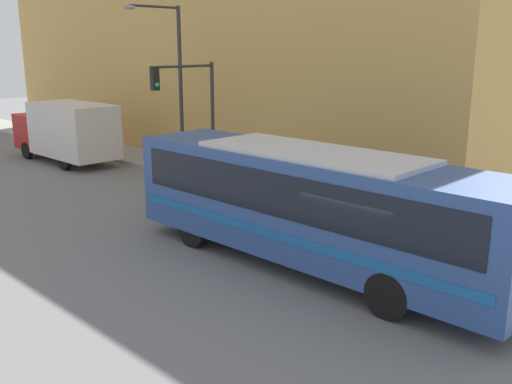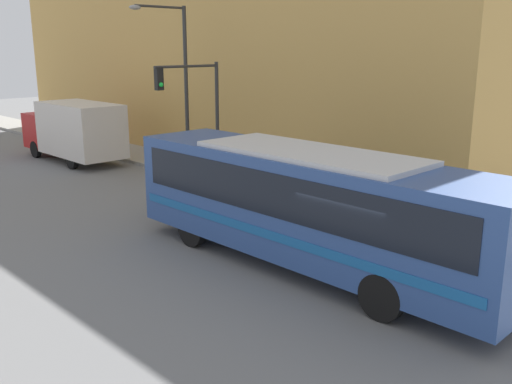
% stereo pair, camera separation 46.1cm
% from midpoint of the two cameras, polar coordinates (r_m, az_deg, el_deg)
% --- Properties ---
extents(ground_plane, '(120.00, 120.00, 0.00)m').
position_cam_midpoint_polar(ground_plane, '(14.62, 11.57, -9.64)').
color(ground_plane, slate).
extents(sidewalk, '(2.82, 70.00, 0.16)m').
position_cam_midpoint_polar(sidewalk, '(32.76, -12.09, 3.87)').
color(sidewalk, gray).
rests_on(sidewalk, ground_plane).
extents(building_facade, '(6.00, 33.58, 12.57)m').
position_cam_midpoint_polar(building_facade, '(33.08, -3.86, 15.06)').
color(building_facade, tan).
rests_on(building_facade, ground_plane).
extents(city_bus, '(2.63, 11.49, 3.26)m').
position_cam_midpoint_polar(city_bus, '(15.20, 6.07, -0.87)').
color(city_bus, '#2D4C8C').
rests_on(city_bus, ground_plane).
extents(delivery_truck, '(2.46, 7.08, 3.09)m').
position_cam_midpoint_polar(delivery_truck, '(31.16, -17.35, 5.99)').
color(delivery_truck, silver).
rests_on(delivery_truck, ground_plane).
extents(fire_hydrant, '(0.23, 0.31, 0.77)m').
position_cam_midpoint_polar(fire_hydrant, '(20.34, 11.38, -1.08)').
color(fire_hydrant, gold).
rests_on(fire_hydrant, sidewalk).
extents(traffic_light_pole, '(3.28, 0.35, 5.06)m').
position_cam_midpoint_polar(traffic_light_pole, '(24.46, -5.45, 9.10)').
color(traffic_light_pole, '#2D2D2D').
rests_on(traffic_light_pole, sidewalk).
extents(parking_meter, '(0.14, 0.14, 1.24)m').
position_cam_midpoint_polar(parking_meter, '(23.78, 0.13, 2.57)').
color(parking_meter, '#2D2D2D').
rests_on(parking_meter, sidewalk).
extents(street_lamp, '(2.93, 0.28, 7.47)m').
position_cam_midpoint_polar(street_lamp, '(26.73, -7.21, 11.58)').
color(street_lamp, '#2D2D2D').
rests_on(street_lamp, sidewalk).
extents(pedestrian_near_corner, '(0.34, 0.34, 1.61)m').
position_cam_midpoint_polar(pedestrian_near_corner, '(21.76, 9.09, 1.20)').
color(pedestrian_near_corner, '#47382D').
rests_on(pedestrian_near_corner, sidewalk).
extents(pedestrian_mid_block, '(0.34, 0.34, 1.67)m').
position_cam_midpoint_polar(pedestrian_mid_block, '(20.87, 12.79, 0.55)').
color(pedestrian_mid_block, '#23283D').
rests_on(pedestrian_mid_block, sidewalk).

